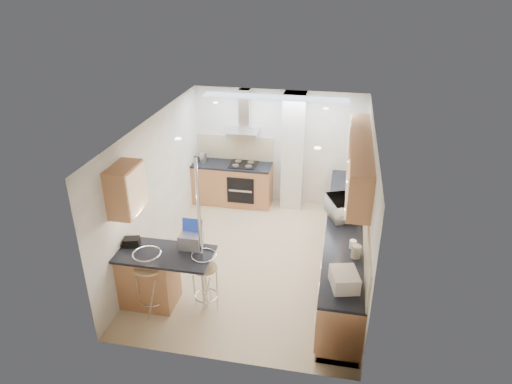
% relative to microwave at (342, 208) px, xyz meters
% --- Properties ---
extents(ground, '(4.80, 4.80, 0.00)m').
position_rel_microwave_xyz_m(ground, '(-1.41, -0.20, -1.09)').
color(ground, tan).
rests_on(ground, ground).
extents(room_shell, '(3.64, 4.84, 2.51)m').
position_rel_microwave_xyz_m(room_shell, '(-1.09, 0.17, 0.46)').
color(room_shell, beige).
rests_on(room_shell, ground).
extents(right_counter, '(0.63, 4.40, 0.92)m').
position_rel_microwave_xyz_m(right_counter, '(0.09, -0.20, -0.63)').
color(right_counter, '#A97043').
rests_on(right_counter, ground).
extents(back_counter, '(1.70, 0.63, 0.92)m').
position_rel_microwave_xyz_m(back_counter, '(-2.36, 1.90, -0.63)').
color(back_counter, '#A97043').
rests_on(back_counter, ground).
extents(peninsula, '(1.47, 0.72, 0.94)m').
position_rel_microwave_xyz_m(peninsula, '(-2.54, -1.65, -0.61)').
color(peninsula, '#A97043').
rests_on(peninsula, ground).
extents(microwave, '(0.60, 0.71, 0.33)m').
position_rel_microwave_xyz_m(microwave, '(0.00, 0.00, 0.00)').
color(microwave, white).
rests_on(microwave, right_counter).
extents(laptop, '(0.33, 0.25, 0.22)m').
position_rel_microwave_xyz_m(laptop, '(-2.17, -1.43, -0.03)').
color(laptop, '#A8AAB1').
rests_on(laptop, peninsula).
extents(bag, '(0.27, 0.22, 0.13)m').
position_rel_microwave_xyz_m(bag, '(-3.07, -1.55, -0.08)').
color(bag, black).
rests_on(bag, peninsula).
extents(bar_stool_near, '(0.57, 0.57, 1.07)m').
position_rel_microwave_xyz_m(bar_stool_near, '(-2.69, -1.85, -0.55)').
color(bar_stool_near, tan).
rests_on(bar_stool_near, ground).
extents(bar_stool_end, '(0.54, 0.54, 0.97)m').
position_rel_microwave_xyz_m(bar_stool_end, '(-1.92, -1.61, -0.60)').
color(bar_stool_end, tan).
rests_on(bar_stool_end, ground).
extents(jar_a, '(0.12, 0.12, 0.17)m').
position_rel_microwave_xyz_m(jar_a, '(0.07, 0.53, -0.08)').
color(jar_a, beige).
rests_on(jar_a, right_counter).
extents(jar_b, '(0.13, 0.13, 0.14)m').
position_rel_microwave_xyz_m(jar_b, '(0.15, 1.06, -0.10)').
color(jar_b, beige).
rests_on(jar_b, right_counter).
extents(jar_c, '(0.16, 0.16, 0.19)m').
position_rel_microwave_xyz_m(jar_c, '(0.24, -1.18, -0.07)').
color(jar_c, '#B5AF90').
rests_on(jar_c, right_counter).
extents(jar_d, '(0.11, 0.11, 0.13)m').
position_rel_microwave_xyz_m(jar_d, '(0.19, -0.94, -0.10)').
color(jar_d, white).
rests_on(jar_d, right_counter).
extents(bread_bin, '(0.43, 0.49, 0.22)m').
position_rel_microwave_xyz_m(bread_bin, '(0.08, -1.91, -0.06)').
color(bread_bin, beige).
rests_on(bread_bin, right_counter).
extents(kettle, '(0.16, 0.16, 0.21)m').
position_rel_microwave_xyz_m(kettle, '(-3.01, 1.92, -0.06)').
color(kettle, silver).
rests_on(kettle, back_counter).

